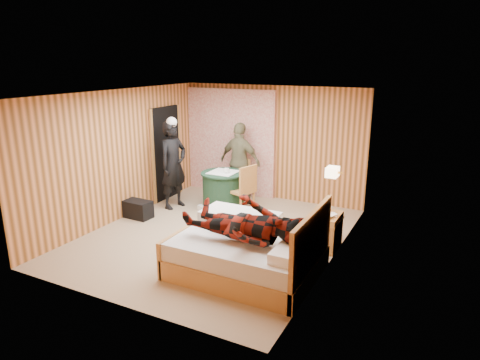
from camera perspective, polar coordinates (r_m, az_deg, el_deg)
The scene contains 23 objects.
floor at distance 7.71m, azimuth -3.27°, elevation -7.39°, with size 4.20×5.00×0.01m, color tan.
ceiling at distance 7.11m, azimuth -3.59°, elevation 11.46°, with size 4.20×5.00×0.01m, color silver.
wall_back at distance 9.50m, azimuth 4.24°, elevation 4.95°, with size 4.20×0.02×2.50m, color #E69158.
wall_left at distance 8.54m, azimuth -15.69°, elevation 3.16°, with size 0.02×5.00×2.50m, color #E69158.
wall_right at distance 6.54m, azimuth 12.67°, elevation -0.44°, with size 0.02×5.00×2.50m, color #E69158.
curtain at distance 9.87m, azimuth -1.30°, elevation 5.11°, with size 2.20×0.08×2.40m, color white.
doorway at distance 9.62m, azimuth -9.81°, elevation 3.52°, with size 0.06×0.90×2.05m, color black.
wall_lamp at distance 6.99m, azimuth 12.24°, elevation 1.06°, with size 0.26×0.24×0.16m.
bed at distance 6.35m, azimuth 1.31°, elevation -9.51°, with size 2.04×1.61×1.10m.
nightstand at distance 7.26m, azimuth 11.34°, elevation -6.61°, with size 0.45×0.61×0.59m.
round_table at distance 8.86m, azimuth -2.23°, elevation -1.43°, with size 0.92×0.92×0.81m.
chair_far at distance 9.43m, azimuth -0.10°, elevation 0.48°, with size 0.43×0.43×0.93m.
chair_near at distance 8.48m, azimuth 0.51°, elevation -0.86°, with size 0.58×0.58×1.03m.
duffel_bag at distance 8.73m, azimuth -13.58°, elevation -3.78°, with size 0.61×0.32×0.34m, color black.
sneaker_left at distance 8.91m, azimuth -5.02°, elevation -3.80°, with size 0.24×0.10×0.11m, color white.
sneaker_right at distance 8.69m, azimuth 0.94°, elevation -4.23°, with size 0.26×0.11×0.12m, color white.
woman_standing at distance 8.99m, azimuth -8.87°, elevation 2.00°, with size 0.67×0.44×1.83m, color black.
man_at_table at distance 9.39m, azimuth 0.02°, elevation 2.45°, with size 1.01×0.42×1.72m, color #726E4C.
man_on_bed at distance 5.90m, azimuth 0.61°, elevation -4.58°, with size 1.77×0.67×0.86m, color maroon.
book_lower at distance 7.11m, azimuth 11.35°, elevation -4.55°, with size 0.17×0.22×0.02m, color white.
book_upper at distance 7.10m, azimuth 11.36°, elevation -4.40°, with size 0.16×0.22×0.02m, color white.
cup_nightstand at distance 7.26m, azimuth 11.76°, elevation -3.83°, with size 0.10×0.10×0.09m, color white.
cup_table at distance 8.65m, azimuth -1.85°, elevation 1.25°, with size 0.12×0.12×0.10m, color white.
Camera 1 is at (3.60, -6.10, 3.04)m, focal length 32.00 mm.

